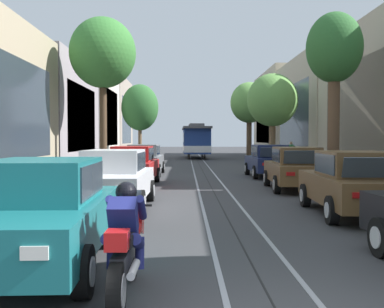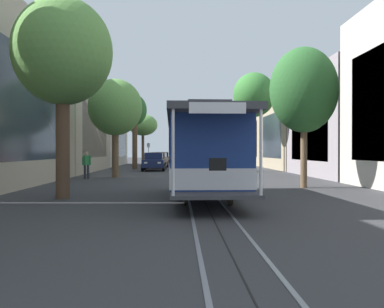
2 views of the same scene
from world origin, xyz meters
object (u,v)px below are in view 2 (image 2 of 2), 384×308
Objects in this scene: parked_car_teal_near_left at (211,158)px; street_tree_kerb_right_second at (135,112)px; street_tree_kerb_left_second at (254,96)px; street_tree_kerb_left_mid at (304,90)px; street_tree_kerb_right_mid at (115,108)px; parked_car_red_mid_left at (221,160)px; parked_car_black_near_right at (162,158)px; parked_car_brown_mid_right at (158,160)px; street_tree_kerb_left_near at (230,128)px; motorcycle_with_rider at (200,159)px; pedestrian_on_left_pavement at (86,163)px; parked_car_grey_fourth_left at (227,162)px; street_sign_post at (149,151)px; parked_car_white_second_left at (214,159)px; parked_car_navy_fourth_right at (154,162)px; street_tree_kerb_right_fourth at (63,53)px; street_tree_kerb_right_near at (143,125)px; cable_car_trolley at (203,153)px; parked_car_brown_second_right at (160,159)px.

parked_car_teal_near_left is 0.62× the size of street_tree_kerb_right_second.
parked_car_teal_near_left is at bearing -82.86° from street_tree_kerb_left_second.
street_tree_kerb_left_mid is 12.91m from street_tree_kerb_right_mid.
parked_car_black_near_right is at bearing -64.19° from parked_car_red_mid_left.
street_tree_kerb_left_near is at bearing -129.66° from parked_car_brown_mid_right.
pedestrian_on_left_pavement reaches higher than motorcycle_with_rider.
parked_car_grey_fourth_left is at bearing 130.80° from parked_car_brown_mid_right.
street_tree_kerb_left_mid reaches higher than street_sign_post.
parked_car_navy_fourth_right is at bearing 58.97° from parked_car_white_second_left.
street_tree_kerb_right_fourth reaches higher than pedestrian_on_left_pavement.
street_tree_kerb_right_fourth is at bearing 72.26° from parked_car_red_mid_left.
street_tree_kerb_left_second is at bearing 152.43° from street_tree_kerb_right_second.
street_tree_kerb_right_near reaches higher than street_sign_post.
parked_car_black_near_right is 1.01× the size of parked_car_navy_fourth_right.
motorcycle_with_rider is at bearing -179.30° from street_tree_kerb_right_near.
street_tree_kerb_left_second reaches higher than street_tree_kerb_left_near.
cable_car_trolley is 39.45m from motorcycle_with_rider.
pedestrian_on_left_pavement is at bearing 56.37° from parked_car_red_mid_left.
parked_car_black_near_right is 1.66× the size of street_sign_post.
pedestrian_on_left_pavement is (9.84, 9.31, 0.15)m from parked_car_grey_fourth_left.
street_tree_kerb_right_near is at bearing -8.24° from parked_car_black_near_right.
street_tree_kerb_right_second is (10.63, 12.50, 0.77)m from street_tree_kerb_left_near.
street_tree_kerb_left_near is at bearing -114.34° from pedestrian_on_left_pavement.
parked_car_teal_near_left is 17.44m from parked_car_grey_fourth_left.
street_tree_kerb_right_second reaches higher than parked_car_black_near_right.
parked_car_brown_mid_right is 12.41m from street_tree_kerb_right_near.
street_tree_kerb_right_mid is (10.03, -8.13, -0.04)m from street_tree_kerb_left_mid.
parked_car_white_second_left is 1.64× the size of street_sign_post.
parked_car_navy_fourth_right is 1.64× the size of street_sign_post.
street_tree_kerb_right_mid reaches higher than cable_car_trolley.
cable_car_trolley is (-3.14, 33.55, 0.86)m from parked_car_brown_second_right.
parked_car_navy_fourth_right is at bearing 89.49° from parked_car_brown_mid_right.
street_tree_kerb_left_second is at bearing -143.61° from pedestrian_on_left_pavement.
street_tree_kerb_left_mid reaches higher than parked_car_navy_fourth_right.
street_sign_post reaches higher than motorcycle_with_rider.
parked_car_brown_mid_right is 6.16m from street_sign_post.
street_tree_kerb_left_mid is at bearing 107.73° from street_sign_post.
parked_car_red_mid_left is at bearing 79.08° from street_tree_kerb_left_near.
street_tree_kerb_left_second reaches higher than street_tree_kerb_right_second.
street_tree_kerb_left_near is (-2.53, -6.01, 3.86)m from parked_car_white_second_left.
street_tree_kerb_left_near is 33.77m from street_tree_kerb_left_mid.
motorcycle_with_rider is (3.26, -34.95, -3.93)m from street_tree_kerb_left_mid.
street_tree_kerb_left_second is at bearing 100.79° from motorcycle_with_rider.
street_tree_kerb_right_second reaches higher than parked_car_grey_fourth_left.
street_tree_kerb_right_near reaches higher than parked_car_navy_fourth_right.
street_tree_kerb_right_near is at bearing -89.42° from street_tree_kerb_right_fourth.
street_tree_kerb_right_near is 0.70× the size of cable_car_trolley.
parked_car_red_mid_left is at bearing -121.25° from street_tree_kerb_right_mid.
street_tree_kerb_left_second is (-2.22, 5.89, 5.56)m from parked_car_red_mid_left.
parked_car_teal_near_left is 0.69× the size of street_tree_kerb_right_near.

